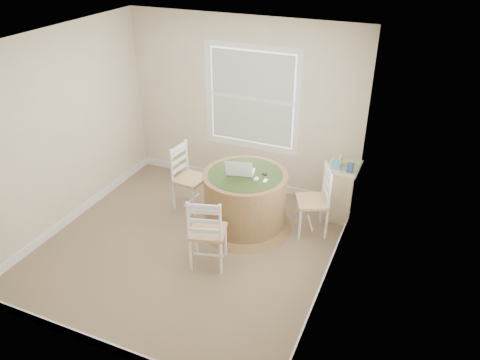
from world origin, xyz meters
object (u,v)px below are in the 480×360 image
at_px(laptop, 240,171).
at_px(corner_chest, 341,190).
at_px(round_table, 245,198).
at_px(chair_right, 312,201).
at_px(chair_left, 190,179).
at_px(chair_near, 208,231).

xyz_separation_m(laptop, corner_chest, (1.19, 0.82, -0.45)).
xyz_separation_m(round_table, chair_right, (0.86, 0.22, 0.04)).
distance_m(round_table, laptop, 0.41).
height_order(laptop, corner_chest, laptop).
xyz_separation_m(chair_left, chair_near, (0.80, -1.05, 0.00)).
bearing_deg(chair_left, laptop, -94.11).
bearing_deg(chair_left, corner_chest, -66.07).
relative_size(round_table, chair_left, 1.37).
bearing_deg(laptop, chair_left, -23.58).
bearing_deg(chair_right, chair_left, -111.23).
distance_m(laptop, corner_chest, 1.51).
bearing_deg(chair_right, laptop, -100.15).
height_order(chair_near, corner_chest, chair_near).
relative_size(laptop, corner_chest, 0.54).
bearing_deg(chair_near, chair_right, -145.76).
distance_m(chair_near, chair_right, 1.49).
distance_m(round_table, chair_near, 0.93).
xyz_separation_m(chair_near, chair_right, (0.96, 1.15, 0.00)).
height_order(round_table, chair_right, chair_right).
bearing_deg(chair_near, laptop, -107.80).
bearing_deg(chair_right, corner_chest, 131.73).
bearing_deg(chair_left, chair_right, -81.54).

